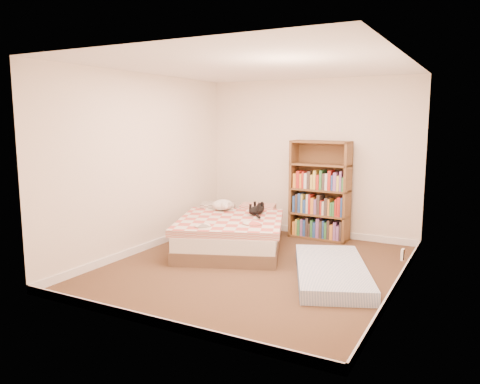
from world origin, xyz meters
The scene contains 6 objects.
room centered at (0.00, 0.00, 1.20)m, with size 3.51×4.01×2.51m.
bed centered at (-0.69, 0.68, 0.24)m, with size 2.00×2.33×0.53m.
bookshelf centered at (0.25, 1.80, 0.56)m, with size 0.94×0.35×1.54m.
floor_mattress centered at (0.99, 0.06, 0.08)m, with size 0.80×1.77×0.16m, color #6984B0.
black_cat centered at (-0.44, 0.98, 0.54)m, with size 0.26×0.65×0.15m.
white_dog centered at (-1.04, 0.99, 0.56)m, with size 0.35×0.36×0.17m.
Camera 1 is at (2.55, -5.16, 1.86)m, focal length 35.00 mm.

